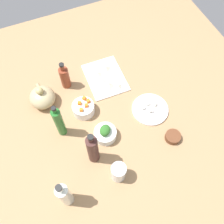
# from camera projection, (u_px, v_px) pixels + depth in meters

# --- Properties ---
(tabletop) EXTENTS (1.90, 1.90, 0.03)m
(tabletop) POSITION_uv_depth(u_px,v_px,m) (112.00, 117.00, 1.44)
(tabletop) COLOR #9B7750
(tabletop) RESTS_ON ground
(cutting_board) EXTENTS (0.29, 0.23, 0.01)m
(cutting_board) POSITION_uv_depth(u_px,v_px,m) (105.00, 78.00, 1.55)
(cutting_board) COLOR white
(cutting_board) RESTS_ON tabletop
(plate_tofu) EXTENTS (0.21, 0.21, 0.01)m
(plate_tofu) POSITION_uv_depth(u_px,v_px,m) (150.00, 109.00, 1.44)
(plate_tofu) COLOR white
(plate_tofu) RESTS_ON tabletop
(bowl_greens) EXTENTS (0.12, 0.12, 0.05)m
(bowl_greens) POSITION_uv_depth(u_px,v_px,m) (105.00, 134.00, 1.34)
(bowl_greens) COLOR white
(bowl_greens) RESTS_ON tabletop
(bowl_carrots) EXTENTS (0.12, 0.12, 0.06)m
(bowl_carrots) POSITION_uv_depth(u_px,v_px,m) (83.00, 108.00, 1.41)
(bowl_carrots) COLOR white
(bowl_carrots) RESTS_ON tabletop
(bowl_small_side) EXTENTS (0.08, 0.08, 0.03)m
(bowl_small_side) POSITION_uv_depth(u_px,v_px,m) (173.00, 137.00, 1.35)
(bowl_small_side) COLOR brown
(bowl_small_side) RESTS_ON tabletop
(teapot) EXTENTS (0.17, 0.15, 0.14)m
(teapot) POSITION_uv_depth(u_px,v_px,m) (42.00, 97.00, 1.42)
(teapot) COLOR tan
(teapot) RESTS_ON tabletop
(bottle_0) EXTENTS (0.05, 0.05, 0.26)m
(bottle_0) POSITION_uv_depth(u_px,v_px,m) (59.00, 122.00, 1.28)
(bottle_0) COLOR #256828
(bottle_0) RESTS_ON tabletop
(bottle_1) EXTENTS (0.05, 0.05, 0.20)m
(bottle_1) POSITION_uv_depth(u_px,v_px,m) (65.00, 77.00, 1.46)
(bottle_1) COLOR brown
(bottle_1) RESTS_ON tabletop
(bottle_2) EXTENTS (0.06, 0.06, 0.27)m
(bottle_2) POSITION_uv_depth(u_px,v_px,m) (93.00, 149.00, 1.20)
(bottle_2) COLOR #422420
(bottle_2) RESTS_ON tabletop
(bottle_3) EXTENTS (0.06, 0.06, 0.26)m
(bottle_3) POSITION_uv_depth(u_px,v_px,m) (65.00, 195.00, 1.11)
(bottle_3) COLOR silver
(bottle_3) RESTS_ON tabletop
(drinking_glass_0) EXTENTS (0.07, 0.07, 0.12)m
(drinking_glass_0) POSITION_uv_depth(u_px,v_px,m) (118.00, 172.00, 1.21)
(drinking_glass_0) COLOR white
(drinking_glass_0) RESTS_ON tabletop
(carrot_cube_0) EXTENTS (0.02, 0.02, 0.02)m
(carrot_cube_0) POSITION_uv_depth(u_px,v_px,m) (88.00, 101.00, 1.39)
(carrot_cube_0) COLOR orange
(carrot_cube_0) RESTS_ON bowl_carrots
(carrot_cube_1) EXTENTS (0.02, 0.02, 0.02)m
(carrot_cube_1) POSITION_uv_depth(u_px,v_px,m) (86.00, 105.00, 1.38)
(carrot_cube_1) COLOR orange
(carrot_cube_1) RESTS_ON bowl_carrots
(carrot_cube_2) EXTENTS (0.02, 0.02, 0.02)m
(carrot_cube_2) POSITION_uv_depth(u_px,v_px,m) (79.00, 103.00, 1.38)
(carrot_cube_2) COLOR orange
(carrot_cube_2) RESTS_ON bowl_carrots
(carrot_cube_3) EXTENTS (0.03, 0.03, 0.02)m
(carrot_cube_3) POSITION_uv_depth(u_px,v_px,m) (84.00, 98.00, 1.40)
(carrot_cube_3) COLOR orange
(carrot_cube_3) RESTS_ON bowl_carrots
(carrot_cube_4) EXTENTS (0.02, 0.02, 0.02)m
(carrot_cube_4) POSITION_uv_depth(u_px,v_px,m) (81.00, 110.00, 1.36)
(carrot_cube_4) COLOR orange
(carrot_cube_4) RESTS_ON bowl_carrots
(chopped_greens_mound) EXTENTS (0.09, 0.09, 0.04)m
(chopped_greens_mound) POSITION_uv_depth(u_px,v_px,m) (105.00, 130.00, 1.30)
(chopped_greens_mound) COLOR #2E6725
(chopped_greens_mound) RESTS_ON bowl_greens
(tofu_cube_0) EXTENTS (0.03, 0.03, 0.02)m
(tofu_cube_0) POSITION_uv_depth(u_px,v_px,m) (154.00, 104.00, 1.44)
(tofu_cube_0) COLOR white
(tofu_cube_0) RESTS_ON plate_tofu
(tofu_cube_1) EXTENTS (0.02, 0.02, 0.02)m
(tofu_cube_1) POSITION_uv_depth(u_px,v_px,m) (150.00, 111.00, 1.42)
(tofu_cube_1) COLOR silver
(tofu_cube_1) RESTS_ON plate_tofu
(tofu_cube_2) EXTENTS (0.03, 0.03, 0.02)m
(tofu_cube_2) POSITION_uv_depth(u_px,v_px,m) (143.00, 107.00, 1.43)
(tofu_cube_2) COLOR white
(tofu_cube_2) RESTS_ON plate_tofu
(tofu_cube_3) EXTENTS (0.03, 0.03, 0.02)m
(tofu_cube_3) POSITION_uv_depth(u_px,v_px,m) (147.00, 103.00, 1.44)
(tofu_cube_3) COLOR white
(tofu_cube_3) RESTS_ON plate_tofu
(dumpling_0) EXTENTS (0.07, 0.07, 0.02)m
(dumpling_0) POSITION_uv_depth(u_px,v_px,m) (113.00, 74.00, 1.54)
(dumpling_0) COLOR beige
(dumpling_0) RESTS_ON cutting_board
(dumpling_1) EXTENTS (0.05, 0.05, 0.02)m
(dumpling_1) POSITION_uv_depth(u_px,v_px,m) (98.00, 73.00, 1.54)
(dumpling_1) COLOR beige
(dumpling_1) RESTS_ON cutting_board
(dumpling_2) EXTENTS (0.07, 0.07, 0.03)m
(dumpling_2) POSITION_uv_depth(u_px,v_px,m) (109.00, 85.00, 1.50)
(dumpling_2) COLOR beige
(dumpling_2) RESTS_ON cutting_board
(dumpling_3) EXTENTS (0.05, 0.05, 0.03)m
(dumpling_3) POSITION_uv_depth(u_px,v_px,m) (106.00, 68.00, 1.56)
(dumpling_3) COLOR beige
(dumpling_3) RESTS_ON cutting_board
(dumpling_4) EXTENTS (0.07, 0.07, 0.03)m
(dumpling_4) POSITION_uv_depth(u_px,v_px,m) (102.00, 80.00, 1.52)
(dumpling_4) COLOR beige
(dumpling_4) RESTS_ON cutting_board
(dumpling_5) EXTENTS (0.05, 0.05, 0.02)m
(dumpling_5) POSITION_uv_depth(u_px,v_px,m) (118.00, 86.00, 1.50)
(dumpling_5) COLOR beige
(dumpling_5) RESTS_ON cutting_board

